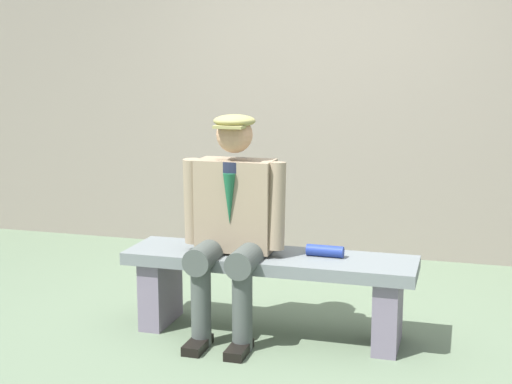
# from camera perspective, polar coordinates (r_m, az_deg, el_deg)

# --- Properties ---
(ground_plane) EXTENTS (30.00, 30.00, 0.00)m
(ground_plane) POSITION_cam_1_polar(r_m,az_deg,el_deg) (4.21, 1.04, -11.10)
(ground_plane) COLOR #5C6F55
(bench) EXTENTS (1.63, 0.42, 0.47)m
(bench) POSITION_cam_1_polar(r_m,az_deg,el_deg) (4.10, 1.05, -6.79)
(bench) COLOR slate
(bench) RESTS_ON ground
(seated_man) EXTENTS (0.60, 0.56, 1.25)m
(seated_man) POSITION_cam_1_polar(r_m,az_deg,el_deg) (4.00, -1.88, -2.03)
(seated_man) COLOR gray
(seated_man) RESTS_ON ground
(rolled_magazine) EXTENTS (0.21, 0.07, 0.06)m
(rolled_magazine) POSITION_cam_1_polar(r_m,az_deg,el_deg) (4.02, 5.46, -4.64)
(rolled_magazine) COLOR navy
(rolled_magazine) RESTS_ON bench
(stadium_wall) EXTENTS (12.00, 0.24, 2.21)m
(stadium_wall) POSITION_cam_1_polar(r_m,az_deg,el_deg) (5.86, 6.18, 5.98)
(stadium_wall) COLOR gray
(stadium_wall) RESTS_ON ground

